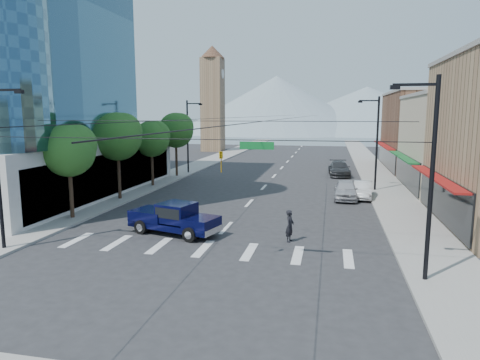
{
  "coord_description": "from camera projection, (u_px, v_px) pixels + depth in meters",
  "views": [
    {
      "loc": [
        6.54,
        -20.35,
        7.41
      ],
      "look_at": [
        0.65,
        7.3,
        3.0
      ],
      "focal_mm": 32.0,
      "sensor_mm": 36.0,
      "label": 1
    }
  ],
  "objects": [
    {
      "name": "tree_far",
      "position": [
        177.0,
        129.0,
        49.76
      ],
      "size": [
        4.09,
        4.09,
        7.52
      ],
      "color": "black",
      "rests_on": "ground"
    },
    {
      "name": "tree_near",
      "position": [
        71.0,
        149.0,
        29.56
      ],
      "size": [
        3.65,
        3.64,
        6.71
      ],
      "color": "black",
      "rests_on": "ground"
    },
    {
      "name": "tree_midnear",
      "position": [
        119.0,
        135.0,
        36.23
      ],
      "size": [
        4.09,
        4.09,
        7.52
      ],
      "color": "black",
      "rests_on": "ground"
    },
    {
      "name": "sidewalk_left",
      "position": [
        203.0,
        164.0,
        63.27
      ],
      "size": [
        4.0,
        120.0,
        0.15
      ],
      "primitive_type": "cube",
      "color": "gray",
      "rests_on": "ground"
    },
    {
      "name": "sidewalk_right",
      "position": [
        371.0,
        168.0,
        58.33
      ],
      "size": [
        4.0,
        120.0,
        0.15
      ],
      "primitive_type": "cube",
      "color": "gray",
      "rests_on": "ground"
    },
    {
      "name": "tree_midfar",
      "position": [
        153.0,
        138.0,
        43.09
      ],
      "size": [
        3.65,
        3.64,
        6.71
      ],
      "color": "black",
      "rests_on": "ground"
    },
    {
      "name": "parked_car_far",
      "position": [
        339.0,
        169.0,
        51.3
      ],
      "size": [
        2.71,
        6.0,
        1.71
      ],
      "primitive_type": "imported",
      "rotation": [
        0.0,
        0.0,
        0.05
      ],
      "color": "#343437",
      "rests_on": "ground"
    },
    {
      "name": "parked_car_mid",
      "position": [
        363.0,
        190.0,
        37.67
      ],
      "size": [
        1.97,
        4.61,
        1.48
      ],
      "primitive_type": "imported",
      "rotation": [
        0.0,
        0.0,
        -0.09
      ],
      "color": "silver",
      "rests_on": "ground"
    },
    {
      "name": "shop_mid",
      "position": [
        476.0,
        144.0,
        40.53
      ],
      "size": [
        12.0,
        14.0,
        9.0
      ],
      "primitive_type": "cube",
      "color": "tan",
      "rests_on": "ground"
    },
    {
      "name": "signal_rig",
      "position": [
        195.0,
        172.0,
        20.43
      ],
      "size": [
        21.8,
        0.2,
        9.0
      ],
      "color": "black",
      "rests_on": "ground"
    },
    {
      "name": "ground",
      "position": [
        199.0,
        258.0,
        22.15
      ],
      "size": [
        160.0,
        160.0,
        0.0
      ],
      "primitive_type": "plane",
      "color": "#28282B",
      "rests_on": "ground"
    },
    {
      "name": "pickup_truck",
      "position": [
        174.0,
        218.0,
        26.45
      ],
      "size": [
        6.15,
        3.56,
        1.97
      ],
      "rotation": [
        0.0,
        0.0,
        -0.28
      ],
      "color": "black",
      "rests_on": "ground"
    },
    {
      "name": "mountain_right",
      "position": [
        366.0,
        109.0,
        171.27
      ],
      "size": [
        90.0,
        90.0,
        18.0
      ],
      "primitive_type": "cone",
      "color": "gray",
      "rests_on": "ground"
    },
    {
      "name": "clock_tower",
      "position": [
        213.0,
        97.0,
        83.83
      ],
      "size": [
        4.8,
        4.8,
        20.4
      ],
      "color": "#8C6B4C",
      "rests_on": "ground"
    },
    {
      "name": "mountain_left",
      "position": [
        277.0,
        104.0,
        168.5
      ],
      "size": [
        80.0,
        80.0,
        22.0
      ],
      "primitive_type": "cone",
      "color": "gray",
      "rests_on": "ground"
    },
    {
      "name": "lamp_pole_nw",
      "position": [
        189.0,
        134.0,
        52.58
      ],
      "size": [
        2.0,
        0.25,
        9.0
      ],
      "color": "black",
      "rests_on": "ground"
    },
    {
      "name": "lamp_pole_ne",
      "position": [
        376.0,
        140.0,
        40.46
      ],
      "size": [
        2.0,
        0.25,
        9.0
      ],
      "color": "black",
      "rests_on": "ground"
    },
    {
      "name": "shop_far",
      "position": [
        436.0,
        132.0,
        55.92
      ],
      "size": [
        12.0,
        18.0,
        10.0
      ],
      "primitive_type": "cube",
      "color": "brown",
      "rests_on": "ground"
    },
    {
      "name": "pedestrian",
      "position": [
        290.0,
        226.0,
        24.84
      ],
      "size": [
        0.6,
        0.77,
        1.88
      ],
      "primitive_type": "imported",
      "rotation": [
        0.0,
        0.0,
        1.33
      ],
      "color": "black",
      "rests_on": "ground"
    },
    {
      "name": "parked_car_near",
      "position": [
        346.0,
        190.0,
        37.22
      ],
      "size": [
        2.07,
        4.93,
        1.67
      ],
      "primitive_type": "imported",
      "rotation": [
        0.0,
        0.0,
        -0.02
      ],
      "color": "#BCBBC0",
      "rests_on": "ground"
    }
  ]
}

